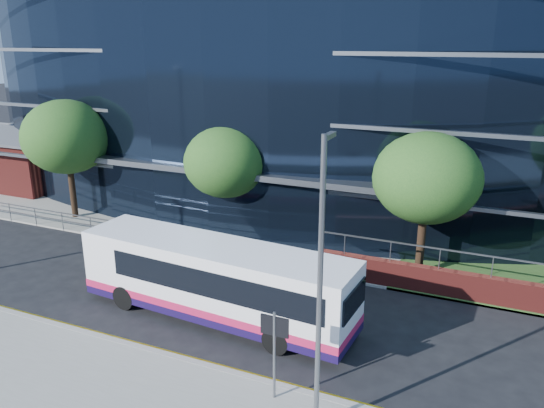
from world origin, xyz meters
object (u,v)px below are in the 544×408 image
at_px(brick_pavilion, 22,158).
at_px(streetlight_east, 320,281).
at_px(tree_far_a, 66,137).
at_px(tree_far_c, 427,178).
at_px(street_sign, 274,337).
at_px(city_bus, 217,280).
at_px(tree_far_b, 226,162).

bearing_deg(brick_pavilion, streetlight_east, -29.24).
xyz_separation_m(tree_far_a, streetlight_east, (19.00, -11.17, -0.42)).
bearing_deg(tree_far_c, street_sign, -103.29).
bearing_deg(city_bus, tree_far_c, 51.37).
bearing_deg(streetlight_east, tree_far_b, 127.63).
distance_m(street_sign, tree_far_a, 20.63).
distance_m(tree_far_a, streetlight_east, 22.05).
height_order(tree_far_a, city_bus, tree_far_a).
xyz_separation_m(tree_far_a, tree_far_b, (10.00, 0.50, -0.65)).
relative_size(brick_pavilion, streetlight_east, 1.08).
bearing_deg(street_sign, tree_far_c, 76.71).
height_order(tree_far_b, city_bus, tree_far_b).
bearing_deg(street_sign, tree_far_b, 124.08).
distance_m(tree_far_b, city_bus, 8.69).
bearing_deg(tree_far_b, tree_far_c, -2.86).
relative_size(street_sign, tree_far_a, 0.40).
bearing_deg(tree_far_a, tree_far_c, 0.00).
distance_m(streetlight_east, city_bus, 7.44).
xyz_separation_m(street_sign, city_bus, (-3.91, 3.63, -0.58)).
distance_m(brick_pavilion, tree_far_b, 19.55).
relative_size(brick_pavilion, tree_far_a, 1.23).
xyz_separation_m(streetlight_east, city_bus, (-5.41, 4.22, -2.87)).
bearing_deg(street_sign, brick_pavilion, 150.35).
height_order(brick_pavilion, tree_far_c, tree_far_c).
bearing_deg(tree_far_b, streetlight_east, -52.37).
xyz_separation_m(tree_far_c, streetlight_east, (-1.00, -11.17, -0.10)).
xyz_separation_m(street_sign, tree_far_c, (2.50, 10.59, 2.39)).
relative_size(streetlight_east, city_bus, 0.72).
relative_size(street_sign, tree_far_b, 0.46).
relative_size(tree_far_a, city_bus, 0.63).
distance_m(street_sign, city_bus, 5.37).
xyz_separation_m(brick_pavilion, streetlight_east, (28.00, -15.67, 2.50)).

